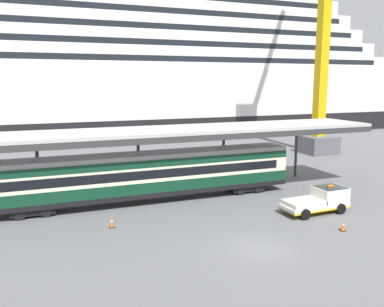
% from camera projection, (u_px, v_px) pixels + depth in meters
% --- Properties ---
extents(ground_plane, '(400.00, 400.00, 0.00)m').
position_uv_depth(ground_plane, '(260.00, 249.00, 24.34)').
color(ground_plane, '#5D5E61').
extents(cruise_ship, '(158.46, 23.35, 33.82)m').
position_uv_depth(cruise_ship, '(4.00, 71.00, 68.17)').
color(cruise_ship, black).
rests_on(cruise_ship, ground).
extents(platform_canopy, '(42.19, 6.12, 5.96)m').
position_uv_depth(platform_canopy, '(146.00, 133.00, 33.43)').
color(platform_canopy, '#B4B4B4').
rests_on(platform_canopy, ground).
extents(train_carriage, '(25.01, 2.81, 4.11)m').
position_uv_depth(train_carriage, '(148.00, 174.00, 33.65)').
color(train_carriage, black).
rests_on(train_carriage, ground).
extents(service_truck, '(5.26, 2.39, 2.02)m').
position_uv_depth(service_truck, '(320.00, 199.00, 31.13)').
color(service_truck, silver).
rests_on(service_truck, ground).
extents(traffic_cone_near, '(0.36, 0.36, 0.75)m').
position_uv_depth(traffic_cone_near, '(343.00, 225.00, 27.33)').
color(traffic_cone_near, black).
rests_on(traffic_cone_near, ground).
extents(traffic_cone_mid, '(0.36, 0.36, 0.78)m').
position_uv_depth(traffic_cone_mid, '(112.00, 222.00, 27.93)').
color(traffic_cone_mid, black).
rests_on(traffic_cone_mid, ground).
extents(dockside_crane, '(11.09, 4.40, 53.69)m').
position_uv_depth(dockside_crane, '(326.00, 35.00, 54.14)').
color(dockside_crane, '#595960').
rests_on(dockside_crane, ground).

